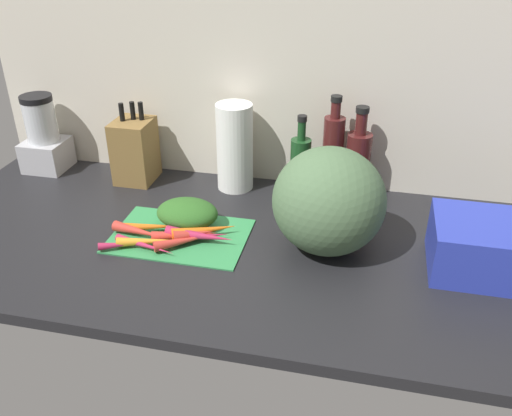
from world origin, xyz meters
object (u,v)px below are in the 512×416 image
object	(u,v)px
carrot_2	(204,230)
knife_block	(135,150)
carrot_0	(154,227)
winter_squash	(329,201)
carrot_10	(185,235)
carrot_6	(184,241)
bottle_2	(357,163)
carrot_1	(199,236)
carrot_3	(193,234)
blender_appliance	(44,138)
bottle_1	(332,155)
carrot_8	(140,232)
bottle_0	(300,166)
carrot_7	(120,245)
paper_towel_roll	(235,147)
carrot_4	(150,241)
carrot_9	(145,245)
dish_rack	(495,248)
cutting_board	(180,235)

from	to	relation	value
carrot_2	knife_block	bearing A→B (deg)	136.97
carrot_0	carrot_2	bearing A→B (deg)	1.40
winter_squash	carrot_10	bearing A→B (deg)	-171.63
carrot_6	bottle_2	world-z (taller)	bottle_2
carrot_1	carrot_2	distance (cm)	2.83
carrot_3	blender_appliance	size ratio (longest dim) A/B	0.41
carrot_2	bottle_1	size ratio (longest dim) A/B	0.55
carrot_8	carrot_10	size ratio (longest dim) A/B	0.93
carrot_10	bottle_0	size ratio (longest dim) A/B	0.66
carrot_7	paper_towel_roll	xyz separation A→B (cm)	(19.65, 41.27, 11.53)
carrot_3	carrot_7	bearing A→B (deg)	-155.55
carrot_4	winter_squash	bearing A→B (deg)	12.91
carrot_3	bottle_0	size ratio (longest dim) A/B	0.40
carrot_7	bottle_0	size ratio (longest dim) A/B	0.41
paper_towel_roll	carrot_1	bearing A→B (deg)	-91.30
carrot_0	carrot_10	xyz separation A→B (cm)	(9.48, -2.23, 0.15)
winter_squash	bottle_2	size ratio (longest dim) A/B	0.99
bottle_0	carrot_9	bearing A→B (deg)	-131.32
carrot_1	paper_towel_roll	world-z (taller)	paper_towel_roll
dish_rack	bottle_0	bearing A→B (deg)	151.39
knife_block	bottle_2	bearing A→B (deg)	2.75
carrot_10	bottle_2	xyz separation A→B (cm)	(41.49, 35.33, 8.97)
bottle_1	carrot_6	bearing A→B (deg)	-131.75
carrot_3	bottle_0	xyz separation A→B (cm)	(22.87, 31.51, 7.43)
bottle_0	winter_squash	bearing A→B (deg)	-67.46
cutting_board	carrot_0	size ratio (longest dim) A/B	2.21
carrot_6	dish_rack	world-z (taller)	dish_rack
carrot_4	carrot_2	bearing A→B (deg)	30.86
carrot_2	carrot_6	bearing A→B (deg)	-125.44
carrot_0	paper_towel_roll	xyz separation A→B (cm)	(14.34, 31.43, 11.28)
blender_appliance	paper_towel_roll	size ratio (longest dim) A/B	0.94
carrot_9	bottle_1	distance (cm)	60.18
blender_appliance	cutting_board	bearing A→B (deg)	-28.55
carrot_4	winter_squash	world-z (taller)	winter_squash
carrot_1	blender_appliance	world-z (taller)	blender_appliance
bottle_2	paper_towel_roll	bearing A→B (deg)	-177.40
carrot_3	carrot_10	bearing A→B (deg)	-175.73
winter_squash	knife_block	world-z (taller)	winter_squash
carrot_7	bottle_1	size ratio (longest dim) A/B	0.34
paper_towel_roll	cutting_board	bearing A→B (deg)	-102.65
carrot_2	paper_towel_roll	size ratio (longest dim) A/B	0.64
carrot_0	bottle_2	distance (cm)	61.45
cutting_board	carrot_7	xyz separation A→B (cm)	(-12.58, -9.80, 1.42)
carrot_1	carrot_8	world-z (taller)	carrot_1
carrot_2	dish_rack	xyz separation A→B (cm)	(71.32, 1.47, 3.83)
bottle_2	bottle_0	bearing A→B (deg)	-167.38
carrot_4	carrot_10	xyz separation A→B (cm)	(7.70, 4.74, 0.13)
carrot_4	bottle_0	size ratio (longest dim) A/B	0.66
carrot_7	carrot_10	size ratio (longest dim) A/B	0.61
carrot_6	bottle_2	size ratio (longest dim) A/B	0.55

